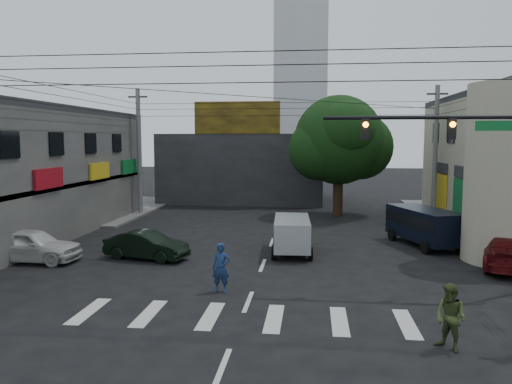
% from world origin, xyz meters
% --- Properties ---
extents(ground, '(160.00, 160.00, 0.00)m').
position_xyz_m(ground, '(0.00, 0.00, 0.00)').
color(ground, black).
rests_on(ground, ground).
extents(sidewalk_far_left, '(16.00, 16.00, 0.15)m').
position_xyz_m(sidewalk_far_left, '(-18.00, 18.00, 0.07)').
color(sidewalk_far_left, '#514F4C').
rests_on(sidewalk_far_left, ground).
extents(corner_column, '(4.00, 4.00, 8.00)m').
position_xyz_m(corner_column, '(11.00, 4.00, 4.00)').
color(corner_column, '#9E957D').
rests_on(corner_column, ground).
extents(building_far, '(14.00, 10.00, 6.00)m').
position_xyz_m(building_far, '(-4.00, 26.00, 3.00)').
color(building_far, '#232326').
rests_on(building_far, ground).
extents(billboard, '(7.00, 0.30, 2.60)m').
position_xyz_m(billboard, '(-4.00, 21.10, 7.30)').
color(billboard, olive).
rests_on(billboard, building_far).
extents(tower_distant, '(9.00, 9.00, 44.00)m').
position_xyz_m(tower_distant, '(0.00, 70.00, 22.00)').
color(tower_distant, silver).
rests_on(tower_distant, ground).
extents(street_tree, '(6.40, 6.40, 8.70)m').
position_xyz_m(street_tree, '(4.00, 17.00, 5.47)').
color(street_tree, black).
rests_on(street_tree, ground).
extents(traffic_gantry, '(7.10, 0.35, 7.20)m').
position_xyz_m(traffic_gantry, '(7.82, -1.00, 4.83)').
color(traffic_gantry, black).
rests_on(traffic_gantry, ground).
extents(utility_pole_far_left, '(0.32, 0.32, 9.20)m').
position_xyz_m(utility_pole_far_left, '(-10.50, 16.00, 4.60)').
color(utility_pole_far_left, '#59595B').
rests_on(utility_pole_far_left, ground).
extents(utility_pole_far_right, '(0.32, 0.32, 9.20)m').
position_xyz_m(utility_pole_far_right, '(10.50, 16.00, 4.60)').
color(utility_pole_far_right, '#59595B').
rests_on(utility_pole_far_right, ground).
extents(dark_sedan, '(3.10, 4.52, 1.29)m').
position_xyz_m(dark_sedan, '(-5.47, 2.58, 0.65)').
color(dark_sedan, black).
rests_on(dark_sedan, ground).
extents(white_compact, '(1.97, 4.55, 1.53)m').
position_xyz_m(white_compact, '(-10.50, 1.48, 0.76)').
color(white_compact, silver).
rests_on(white_compact, ground).
extents(maroon_sedan, '(4.58, 5.96, 1.43)m').
position_xyz_m(maroon_sedan, '(10.50, 2.72, 0.71)').
color(maroon_sedan, '#510B0D').
rests_on(maroon_sedan, ground).
extents(silver_minivan, '(4.16, 2.07, 1.72)m').
position_xyz_m(silver_minivan, '(1.18, 4.50, 0.86)').
color(silver_minivan, '#A8ACB0').
rests_on(silver_minivan, ground).
extents(navy_van, '(6.03, 4.89, 1.95)m').
position_xyz_m(navy_van, '(7.95, 6.98, 0.97)').
color(navy_van, black).
rests_on(navy_van, ground).
extents(traffic_officer, '(0.71, 0.50, 1.80)m').
position_xyz_m(traffic_officer, '(-1.12, -2.00, 0.90)').
color(traffic_officer, navy).
rests_on(traffic_officer, ground).
extents(pedestrian_olive, '(1.53, 1.53, 1.77)m').
position_xyz_m(pedestrian_olive, '(5.77, -6.28, 0.89)').
color(pedestrian_olive, '#3A4A22').
rests_on(pedestrian_olive, ground).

